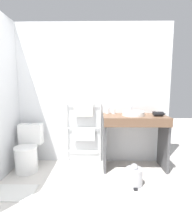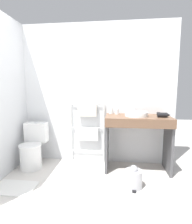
# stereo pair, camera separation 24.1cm
# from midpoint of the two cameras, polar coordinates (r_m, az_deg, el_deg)

# --- Properties ---
(ground_plane) EXTENTS (12.00, 12.00, 0.00)m
(ground_plane) POSITION_cam_midpoint_polar(r_m,az_deg,el_deg) (2.06, -2.85, -32.27)
(ground_plane) COLOR silver
(wall_back) EXTENTS (2.76, 0.12, 2.42)m
(wall_back) POSITION_cam_midpoint_polar(r_m,az_deg,el_deg) (3.11, 1.75, 5.72)
(wall_back) COLOR silver
(wall_back) RESTS_ON ground_plane
(toilet) EXTENTS (0.38, 0.50, 0.74)m
(toilet) POSITION_cam_midpoint_polar(r_m,az_deg,el_deg) (3.14, -17.92, -11.26)
(toilet) COLOR white
(toilet) RESTS_ON ground_plane
(towel_radiator) EXTENTS (0.62, 0.06, 1.09)m
(towel_radiator) POSITION_cam_midpoint_polar(r_m,az_deg,el_deg) (3.08, -0.62, -4.27)
(towel_radiator) COLOR silver
(towel_radiator) RESTS_ON ground_plane
(vanity_counter) EXTENTS (1.01, 0.54, 0.89)m
(vanity_counter) POSITION_cam_midpoint_polar(r_m,az_deg,el_deg) (2.89, 15.73, -6.90)
(vanity_counter) COLOR brown
(vanity_counter) RESTS_ON ground_plane
(sink_basin) EXTENTS (0.35, 0.35, 0.07)m
(sink_basin) POSITION_cam_midpoint_polar(r_m,az_deg,el_deg) (2.82, 15.41, -0.60)
(sink_basin) COLOR white
(sink_basin) RESTS_ON vanity_counter
(faucet) EXTENTS (0.02, 0.10, 0.15)m
(faucet) POSITION_cam_midpoint_polar(r_m,az_deg,el_deg) (3.00, 14.91, 1.06)
(faucet) COLOR silver
(faucet) RESTS_ON vanity_counter
(cup_near_wall) EXTENTS (0.07, 0.07, 0.10)m
(cup_near_wall) POSITION_cam_midpoint_polar(r_m,az_deg,el_deg) (3.00, 7.21, 0.32)
(cup_near_wall) COLOR white
(cup_near_wall) RESTS_ON vanity_counter
(cup_near_edge) EXTENTS (0.06, 0.06, 0.09)m
(cup_near_edge) POSITION_cam_midpoint_polar(r_m,az_deg,el_deg) (2.96, 9.13, 0.09)
(cup_near_edge) COLOR white
(cup_near_edge) RESTS_ON vanity_counter
(hair_dryer) EXTENTS (0.19, 0.17, 0.07)m
(hair_dryer) POSITION_cam_midpoint_polar(r_m,az_deg,el_deg) (2.86, 23.23, -0.86)
(hair_dryer) COLOR black
(hair_dryer) RESTS_ON vanity_counter
(trash_bin) EXTENTS (0.23, 0.26, 0.31)m
(trash_bin) POSITION_cam_midpoint_polar(r_m,az_deg,el_deg) (2.57, 14.97, -20.16)
(trash_bin) COLOR #B7B7BC
(trash_bin) RESTS_ON ground_plane
(bath_mat) EXTENTS (0.56, 0.36, 0.01)m
(bath_mat) POSITION_cam_midpoint_polar(r_m,az_deg,el_deg) (2.71, -22.73, -21.90)
(bath_mat) COLOR silver
(bath_mat) RESTS_ON ground_plane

